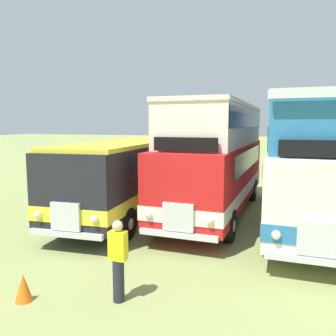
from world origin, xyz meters
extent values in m
cube|color=black|center=(-8.67, 0.08, 1.70)|extent=(3.07, 11.58, 2.30)
cube|color=yellow|center=(-8.67, 0.08, 1.10)|extent=(3.11, 11.62, 0.44)
cube|color=#19232D|center=(-8.69, 0.48, 2.30)|extent=(2.98, 9.18, 0.76)
cube|color=#19232D|center=(-8.38, -5.59, 2.35)|extent=(2.20, 0.21, 0.90)
cube|color=silver|center=(-8.38, -5.70, 1.10)|extent=(0.90, 0.16, 0.80)
cube|color=silver|center=(-8.38, -5.73, 0.60)|extent=(2.30, 0.25, 0.16)
sphere|color=#EAEACC|center=(-7.48, -5.66, 1.10)|extent=(0.22, 0.22, 0.22)
sphere|color=#EAEACC|center=(-9.28, -5.75, 1.10)|extent=(0.22, 0.22, 0.22)
cube|color=yellow|center=(-8.67, 0.08, 2.92)|extent=(3.01, 11.18, 0.14)
cylinder|color=black|center=(-7.31, -3.99, 0.52)|extent=(0.33, 1.05, 1.04)
cylinder|color=silver|center=(-7.16, -3.98, 0.52)|extent=(0.04, 0.36, 0.36)
cylinder|color=black|center=(-9.61, -4.11, 0.52)|extent=(0.33, 1.05, 1.04)
cylinder|color=silver|center=(-9.76, -4.11, 0.52)|extent=(0.04, 0.36, 0.36)
cylinder|color=black|center=(-7.71, 4.07, 0.52)|extent=(0.33, 1.05, 1.04)
cylinder|color=silver|center=(-7.56, 4.07, 0.52)|extent=(0.04, 0.36, 0.36)
cylinder|color=black|center=(-10.01, 3.95, 0.52)|extent=(0.33, 1.05, 1.04)
cylinder|color=silver|center=(-10.16, 3.94, 0.52)|extent=(0.04, 0.36, 0.36)
cube|color=red|center=(-5.20, 0.14, 1.70)|extent=(2.81, 9.76, 2.30)
cube|color=silver|center=(-5.20, 0.14, 1.10)|extent=(2.86, 9.81, 0.44)
cube|color=#19232D|center=(-5.19, 0.54, 2.30)|extent=(2.77, 7.37, 0.76)
cube|color=#19232D|center=(-5.36, -4.65, 2.35)|extent=(2.20, 0.17, 0.90)
cube|color=silver|center=(-5.36, -4.76, 1.10)|extent=(0.90, 0.15, 0.80)
cube|color=silver|center=(-5.36, -4.79, 0.60)|extent=(2.30, 0.21, 0.16)
sphere|color=#EAEACC|center=(-4.46, -4.80, 1.10)|extent=(0.22, 0.22, 0.22)
sphere|color=#EAEACC|center=(-6.26, -4.74, 1.10)|extent=(0.22, 0.22, 0.22)
cube|color=silver|center=(-5.19, 0.39, 3.60)|extent=(2.69, 8.86, 1.50)
cube|color=silver|center=(-5.19, 0.39, 4.42)|extent=(2.75, 8.96, 0.14)
cube|color=#19232D|center=(-5.19, 0.39, 3.90)|extent=(2.72, 8.76, 0.68)
cube|color=black|center=(-5.34, -4.16, 3.10)|extent=(1.90, 0.18, 0.40)
cylinder|color=black|center=(-4.16, -3.14, 0.52)|extent=(0.31, 1.05, 1.04)
cylinder|color=silver|center=(-4.01, -3.15, 0.52)|extent=(0.03, 0.36, 0.36)
cylinder|color=black|center=(-6.45, -3.07, 0.52)|extent=(0.31, 1.05, 1.04)
cylinder|color=silver|center=(-6.60, -3.06, 0.52)|extent=(0.03, 0.36, 0.36)
cylinder|color=black|center=(-3.95, 3.14, 0.52)|extent=(0.31, 1.05, 1.04)
cylinder|color=silver|center=(-3.80, 3.14, 0.52)|extent=(0.03, 0.36, 0.36)
cylinder|color=black|center=(-6.25, 3.22, 0.52)|extent=(0.31, 1.05, 1.04)
cylinder|color=silver|center=(-6.40, 3.22, 0.52)|extent=(0.03, 0.36, 0.36)
cube|color=silver|center=(-1.73, -0.02, 1.70)|extent=(2.71, 10.94, 2.30)
cube|color=teal|center=(-1.73, -0.02, 1.10)|extent=(2.75, 10.98, 0.44)
cube|color=#19232D|center=(-1.73, 0.38, 2.30)|extent=(2.70, 8.54, 0.76)
cube|color=#19232D|center=(-1.84, -5.40, 2.35)|extent=(2.20, 0.14, 0.90)
cube|color=silver|center=(-1.84, -5.51, 1.10)|extent=(0.90, 0.14, 0.80)
cube|color=silver|center=(-1.84, -5.54, 0.60)|extent=(2.30, 0.18, 0.16)
sphere|color=#EAEACC|center=(-2.74, -5.51, 1.10)|extent=(0.22, 0.22, 0.22)
cube|color=teal|center=(-1.73, 0.23, 3.60)|extent=(2.60, 10.04, 1.50)
cube|color=silver|center=(-1.83, -4.96, 4.40)|extent=(2.40, 0.15, 0.24)
cube|color=silver|center=(-1.64, 4.73, 4.40)|extent=(2.40, 0.15, 0.24)
cube|color=silver|center=(-2.93, 0.26, 4.40)|extent=(0.30, 10.00, 0.24)
cube|color=#19232D|center=(-1.73, 0.23, 3.30)|extent=(2.63, 9.94, 0.64)
cube|color=black|center=(-1.83, -4.91, 3.10)|extent=(1.90, 0.16, 0.40)
cylinder|color=black|center=(-2.96, -3.84, 0.52)|extent=(0.30, 1.05, 1.04)
cylinder|color=silver|center=(-3.11, -3.84, 0.52)|extent=(0.03, 0.36, 0.36)
cylinder|color=black|center=(-0.51, 3.61, 0.52)|extent=(0.30, 1.05, 1.04)
cylinder|color=silver|center=(-0.36, 3.61, 0.52)|extent=(0.03, 0.36, 0.36)
cylinder|color=black|center=(-2.81, 3.65, 0.52)|extent=(0.30, 1.05, 1.04)
cylinder|color=silver|center=(-2.96, 3.66, 0.52)|extent=(0.03, 0.36, 0.36)
cone|color=orange|center=(-7.68, -8.20, 0.30)|extent=(0.36, 0.36, 0.59)
cylinder|color=#23232D|center=(-5.80, -7.57, 0.45)|extent=(0.24, 0.24, 0.90)
cube|color=yellow|center=(-5.80, -7.57, 1.20)|extent=(0.36, 0.22, 0.60)
sphere|color=beige|center=(-5.80, -7.57, 1.62)|extent=(0.22, 0.22, 0.22)
cylinder|color=#8C704C|center=(-11.67, 10.69, 0.53)|extent=(0.08, 0.08, 1.05)
cylinder|color=#8C704C|center=(-3.89, 10.69, 0.53)|extent=(0.08, 0.08, 1.05)
cylinder|color=beige|center=(0.00, 10.69, 0.93)|extent=(23.33, 0.03, 0.03)
camera|label=1|loc=(-2.70, -13.63, 3.65)|focal=36.55mm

